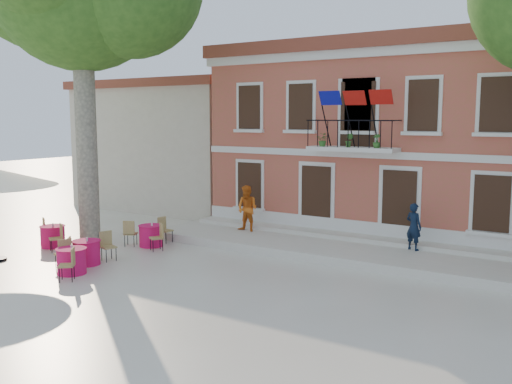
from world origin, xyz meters
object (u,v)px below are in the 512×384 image
at_px(pedestrian_navy, 414,227).
at_px(pedestrian_orange, 247,209).
at_px(cafe_table_3, 151,235).
at_px(cafe_table_1, 72,260).
at_px(cafe_table_4, 86,251).
at_px(cafe_table_0, 53,235).

xyz_separation_m(pedestrian_navy, pedestrian_orange, (-6.26, -0.38, 0.10)).
bearing_deg(cafe_table_3, cafe_table_1, -82.10).
relative_size(pedestrian_orange, cafe_table_4, 0.89).
bearing_deg(pedestrian_navy, pedestrian_orange, 23.00).
bearing_deg(cafe_table_3, cafe_table_4, -88.57).
bearing_deg(cafe_table_1, cafe_table_4, 116.19).
bearing_deg(cafe_table_3, cafe_table_0, -145.32).
bearing_deg(cafe_table_4, pedestrian_navy, 36.87).
bearing_deg(cafe_table_1, pedestrian_orange, 76.44).
xyz_separation_m(cafe_table_1, cafe_table_3, (-0.55, 3.96, 0.01)).
bearing_deg(cafe_table_0, pedestrian_orange, 44.01).
height_order(pedestrian_navy, cafe_table_3, pedestrian_navy).
height_order(cafe_table_0, cafe_table_4, same).
bearing_deg(pedestrian_orange, cafe_table_1, -101.91).
relative_size(cafe_table_3, cafe_table_4, 0.96).
bearing_deg(cafe_table_1, pedestrian_navy, 42.51).
bearing_deg(pedestrian_orange, pedestrian_navy, 5.13).
relative_size(cafe_table_0, cafe_table_3, 1.00).
xyz_separation_m(cafe_table_0, cafe_table_4, (2.95, -1.01, 0.00)).
height_order(cafe_table_1, cafe_table_4, same).
bearing_deg(cafe_table_1, cafe_table_3, 97.90).
xyz_separation_m(pedestrian_navy, cafe_table_1, (-7.92, -7.26, -0.65)).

